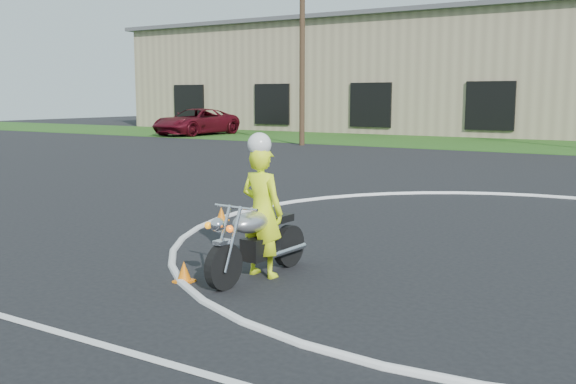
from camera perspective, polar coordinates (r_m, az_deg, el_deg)
The scene contains 5 objects.
ground at distance 9.07m, azimuth 16.07°, elevation -8.29°, with size 120.00×120.00×0.00m, color black.
primary_motorcycle at distance 9.12m, azimuth -2.80°, elevation -4.35°, with size 0.74×2.13×1.12m.
rider_primary_grp at distance 9.15m, azimuth -2.33°, elevation -1.39°, with size 0.72×0.50×2.07m.
pickup_grp at distance 43.62m, azimuth -8.20°, elevation 6.19°, with size 3.24×6.50×1.77m.
warehouse at distance 52.49m, azimuth 9.08°, elevation 10.12°, with size 41.00×17.00×8.30m.
Camera 1 is at (2.26, -8.40, 2.57)m, focal length 40.00 mm.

